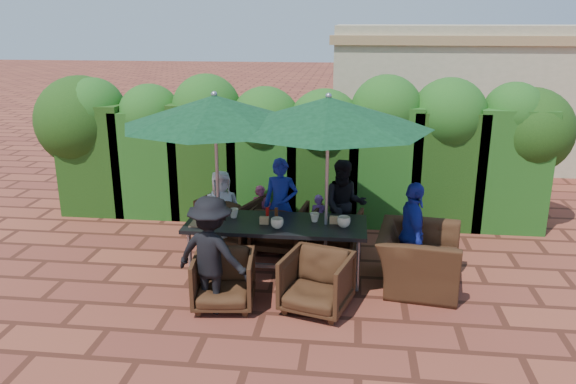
# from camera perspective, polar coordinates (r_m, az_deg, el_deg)

# --- Properties ---
(ground) EXTENTS (80.00, 80.00, 0.00)m
(ground) POSITION_cam_1_polar(r_m,az_deg,el_deg) (7.75, -1.20, -8.22)
(ground) COLOR brown
(ground) RESTS_ON ground
(dining_table) EXTENTS (2.38, 0.90, 0.75)m
(dining_table) POSITION_cam_1_polar(r_m,az_deg,el_deg) (7.45, -1.21, -3.65)
(dining_table) COLOR black
(dining_table) RESTS_ON ground
(umbrella_left) EXTENTS (2.41, 2.41, 2.46)m
(umbrella_left) POSITION_cam_1_polar(r_m,az_deg,el_deg) (7.22, -7.45, 8.18)
(umbrella_left) COLOR gray
(umbrella_left) RESTS_ON ground
(umbrella_right) EXTENTS (2.61, 2.61, 2.46)m
(umbrella_right) POSITION_cam_1_polar(r_m,az_deg,el_deg) (7.01, 4.11, 8.02)
(umbrella_right) COLOR gray
(umbrella_right) RESTS_ON ground
(chair_far_left) EXTENTS (1.05, 1.02, 0.85)m
(chair_far_left) POSITION_cam_1_polar(r_m,az_deg,el_deg) (8.64, -5.65, -2.52)
(chair_far_left) COLOR black
(chair_far_left) RESTS_ON ground
(chair_far_mid) EXTENTS (0.85, 0.81, 0.78)m
(chair_far_mid) POSITION_cam_1_polar(r_m,az_deg,el_deg) (8.38, -0.88, -3.32)
(chair_far_mid) COLOR black
(chair_far_mid) RESTS_ON ground
(chair_far_right) EXTENTS (0.80, 0.77, 0.70)m
(chair_far_right) POSITION_cam_1_polar(r_m,az_deg,el_deg) (8.35, 4.90, -3.74)
(chair_far_right) COLOR black
(chair_far_right) RESTS_ON ground
(chair_near_left) EXTENTS (0.78, 0.74, 0.73)m
(chair_near_left) POSITION_cam_1_polar(r_m,az_deg,el_deg) (6.81, -6.55, -8.67)
(chair_near_left) COLOR black
(chair_near_left) RESTS_ON ground
(chair_near_right) EXTENTS (0.91, 0.88, 0.77)m
(chair_near_right) POSITION_cam_1_polar(r_m,az_deg,el_deg) (6.69, 2.94, -8.87)
(chair_near_right) COLOR black
(chair_near_right) RESTS_ON ground
(chair_end_right) EXTENTS (0.92, 1.26, 1.01)m
(chair_end_right) POSITION_cam_1_polar(r_m,az_deg,el_deg) (7.39, 13.16, -5.68)
(chair_end_right) COLOR black
(chair_end_right) RESTS_ON ground
(adult_far_left) EXTENTS (0.67, 0.53, 1.19)m
(adult_far_left) POSITION_cam_1_polar(r_m,az_deg,el_deg) (8.45, -6.77, -1.78)
(adult_far_left) COLOR silver
(adult_far_left) RESTS_ON ground
(adult_far_mid) EXTENTS (0.52, 0.43, 1.40)m
(adult_far_mid) POSITION_cam_1_polar(r_m,az_deg,el_deg) (8.26, -0.74, -1.36)
(adult_far_mid) COLOR navy
(adult_far_mid) RESTS_ON ground
(adult_far_right) EXTENTS (0.69, 0.46, 1.37)m
(adult_far_right) POSITION_cam_1_polar(r_m,az_deg,el_deg) (8.36, 5.75, -1.33)
(adult_far_right) COLOR black
(adult_far_right) RESTS_ON ground
(adult_near_left) EXTENTS (0.98, 0.65, 1.41)m
(adult_near_left) POSITION_cam_1_polar(r_m,az_deg,el_deg) (6.60, -7.76, -6.34)
(adult_near_left) COLOR black
(adult_near_left) RESTS_ON ground
(adult_end_right) EXTENTS (0.50, 0.85, 1.38)m
(adult_end_right) POSITION_cam_1_polar(r_m,az_deg,el_deg) (7.35, 12.51, -4.24)
(adult_end_right) COLOR navy
(adult_end_right) RESTS_ON ground
(child_left) EXTENTS (0.37, 0.32, 0.90)m
(child_left) POSITION_cam_1_polar(r_m,az_deg,el_deg) (8.64, -2.74, -2.27)
(child_left) COLOR #D54B73
(child_left) RESTS_ON ground
(child_right) EXTENTS (0.29, 0.23, 0.79)m
(child_right) POSITION_cam_1_polar(r_m,az_deg,el_deg) (8.54, 3.15, -2.90)
(child_right) COLOR #9152B1
(child_right) RESTS_ON ground
(pedestrian_a) EXTENTS (1.81, 1.62, 1.93)m
(pedestrian_a) POSITION_cam_1_polar(r_m,az_deg,el_deg) (11.36, 8.64, 4.96)
(pedestrian_a) COLOR #27902C
(pedestrian_a) RESTS_ON ground
(pedestrian_b) EXTENTS (0.85, 0.63, 1.59)m
(pedestrian_b) POSITION_cam_1_polar(r_m,az_deg,el_deg) (11.74, 12.71, 4.29)
(pedestrian_b) COLOR #D54B73
(pedestrian_b) RESTS_ON ground
(pedestrian_c) EXTENTS (1.26, 1.11, 1.82)m
(pedestrian_c) POSITION_cam_1_polar(r_m,az_deg,el_deg) (11.82, 17.85, 4.54)
(pedestrian_c) COLOR #9C9DA5
(pedestrian_c) RESTS_ON ground
(cup_a) EXTENTS (0.17, 0.17, 0.13)m
(cup_a) POSITION_cam_1_polar(r_m,az_deg,el_deg) (7.44, -8.10, -2.70)
(cup_a) COLOR beige
(cup_a) RESTS_ON dining_table
(cup_b) EXTENTS (0.13, 0.13, 0.12)m
(cup_b) POSITION_cam_1_polar(r_m,az_deg,el_deg) (7.62, -5.54, -2.16)
(cup_b) COLOR beige
(cup_b) RESTS_ON dining_table
(cup_c) EXTENTS (0.17, 0.17, 0.13)m
(cup_c) POSITION_cam_1_polar(r_m,az_deg,el_deg) (7.21, -1.10, -3.17)
(cup_c) COLOR beige
(cup_c) RESTS_ON dining_table
(cup_d) EXTENTS (0.13, 0.13, 0.12)m
(cup_d) POSITION_cam_1_polar(r_m,az_deg,el_deg) (7.44, 2.72, -2.59)
(cup_d) COLOR beige
(cup_d) RESTS_ON dining_table
(cup_e) EXTENTS (0.17, 0.17, 0.14)m
(cup_e) POSITION_cam_1_polar(r_m,az_deg,el_deg) (7.28, 5.68, -3.03)
(cup_e) COLOR beige
(cup_e) RESTS_ON dining_table
(ketchup_bottle) EXTENTS (0.04, 0.04, 0.17)m
(ketchup_bottle) POSITION_cam_1_polar(r_m,az_deg,el_deg) (7.50, -2.10, -2.20)
(ketchup_bottle) COLOR #B20C0A
(ketchup_bottle) RESTS_ON dining_table
(sauce_bottle) EXTENTS (0.04, 0.04, 0.17)m
(sauce_bottle) POSITION_cam_1_polar(r_m,az_deg,el_deg) (7.49, -1.20, -2.23)
(sauce_bottle) COLOR #4C230C
(sauce_bottle) RESTS_ON dining_table
(serving_tray) EXTENTS (0.35, 0.25, 0.02)m
(serving_tray) POSITION_cam_1_polar(r_m,az_deg,el_deg) (7.43, -8.53, -3.21)
(serving_tray) COLOR #976E49
(serving_tray) RESTS_ON dining_table
(number_block_left) EXTENTS (0.12, 0.06, 0.10)m
(number_block_left) POSITION_cam_1_polar(r_m,az_deg,el_deg) (7.36, -2.43, -2.90)
(number_block_left) COLOR tan
(number_block_left) RESTS_ON dining_table
(number_block_right) EXTENTS (0.12, 0.06, 0.10)m
(number_block_right) POSITION_cam_1_polar(r_m,az_deg,el_deg) (7.39, 4.72, -2.85)
(number_block_right) COLOR tan
(number_block_right) RESTS_ON dining_table
(hedge_wall) EXTENTS (9.10, 1.60, 2.48)m
(hedge_wall) POSITION_cam_1_polar(r_m,az_deg,el_deg) (9.52, 0.02, 5.26)
(hedge_wall) COLOR #17380F
(hedge_wall) RESTS_ON ground
(building) EXTENTS (6.20, 3.08, 3.20)m
(building) POSITION_cam_1_polar(r_m,az_deg,el_deg) (14.26, 17.14, 9.47)
(building) COLOR beige
(building) RESTS_ON ground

